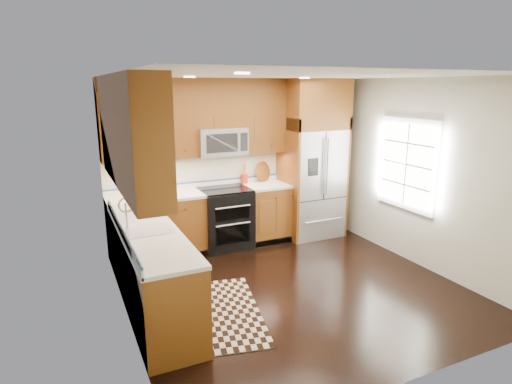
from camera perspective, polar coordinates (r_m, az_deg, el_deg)
name	(u,v)px	position (r m, az deg, el deg)	size (l,w,h in m)	color
ground	(291,287)	(5.59, 4.70, -12.45)	(4.00, 4.00, 0.00)	black
wall_back	(231,162)	(6.92, -3.29, 4.08)	(4.00, 0.02, 2.60)	beige
wall_left	(121,207)	(4.53, -17.57, -1.87)	(0.02, 4.00, 2.60)	beige
wall_right	(418,173)	(6.37, 20.81, 2.33)	(0.02, 4.00, 2.60)	beige
window	(407,164)	(6.48, 19.49, 3.51)	(0.04, 1.10, 1.30)	white
base_cabinets	(177,245)	(5.76, -10.55, -6.97)	(2.85, 3.00, 0.90)	brown
countertop	(183,207)	(5.75, -9.68, -2.02)	(2.86, 3.01, 0.04)	white
upper_cabinets	(173,123)	(5.61, -10.96, 9.01)	(2.85, 3.00, 1.15)	brown
range	(225,218)	(6.73, -4.12, -3.51)	(0.76, 0.67, 0.95)	black
microwave	(221,142)	(6.59, -4.71, 6.72)	(0.76, 0.40, 0.42)	#B2B2B7
refrigerator	(312,159)	(7.18, 7.54, 4.37)	(0.98, 0.75, 2.60)	#B2B2B7
sink_faucet	(145,226)	(4.86, -14.58, -4.36)	(0.54, 0.44, 0.37)	#B2B2B7
rug	(217,312)	(5.02, -5.28, -15.70)	(0.95, 1.59, 0.01)	black
knife_block	(170,186)	(6.43, -11.44, 0.77)	(0.11, 0.14, 0.27)	#A87052
utensil_crock	(244,176)	(6.97, -1.57, 2.08)	(0.14, 0.14, 0.32)	#A02413
cutting_board	(263,180)	(7.14, 0.93, 1.55)	(0.34, 0.34, 0.02)	brown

